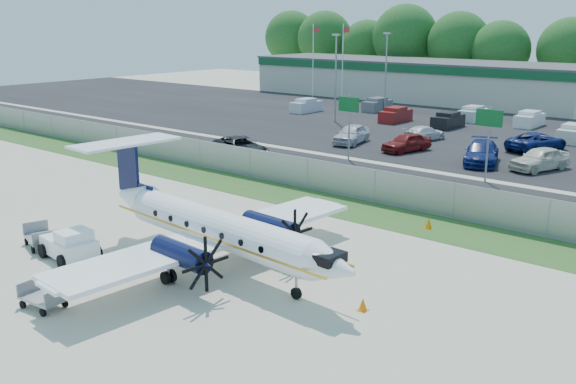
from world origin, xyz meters
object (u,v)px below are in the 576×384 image
Objects in this scene: aircraft at (215,227)px; pushback_tug at (71,245)px; baggage_cart_far at (41,237)px; baggage_cart_near at (43,297)px.

aircraft reaches higher than pushback_tug.
pushback_tug is at bearing 0.19° from baggage_cart_far.
baggage_cart_near is (3.71, -3.52, -0.27)m from pushback_tug.
baggage_cart_far is (-8.29, -3.46, -1.35)m from aircraft.
aircraft reaches higher than baggage_cart_far.
pushback_tug reaches higher than baggage_cart_near.
baggage_cart_near is 0.83× the size of baggage_cart_far.
aircraft is 7.40m from baggage_cart_near.
baggage_cart_near is 7.17m from baggage_cart_far.
aircraft is 8.43× the size of baggage_cart_near.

